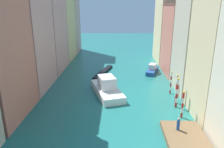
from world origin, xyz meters
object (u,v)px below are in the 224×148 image
(waterfront_dock, at_px, (187,142))
(mooring_pole_1, at_px, (177,92))
(vaporetto_white, at_px, (107,88))
(mooring_pole_3, at_px, (171,82))
(mooring_pole_2, at_px, (177,89))
(gondola_black, at_px, (103,72))
(mooring_pole_0, at_px, (183,104))
(motorboat_0, at_px, (152,70))
(person_on_dock, at_px, (178,124))

(waterfront_dock, bearing_deg, mooring_pole_1, 83.53)
(vaporetto_white, bearing_deg, mooring_pole_3, 3.31)
(mooring_pole_2, bearing_deg, gondola_black, 129.42)
(waterfront_dock, bearing_deg, mooring_pole_3, 84.54)
(mooring_pole_0, distance_m, gondola_black, 22.71)
(motorboat_0, bearing_deg, mooring_pole_0, -87.28)
(mooring_pole_3, xyz_separation_m, motorboat_0, (-1.31, 11.74, -1.30))
(gondola_black, bearing_deg, mooring_pole_0, -58.64)
(mooring_pole_1, bearing_deg, mooring_pole_0, -90.28)
(mooring_pole_1, bearing_deg, gondola_black, 126.02)
(waterfront_dock, distance_m, mooring_pole_1, 9.37)
(person_on_dock, distance_m, gondola_black, 25.56)
(mooring_pole_2, xyz_separation_m, mooring_pole_3, (0.02, 3.77, -0.35))
(mooring_pole_3, relative_size, motorboat_0, 0.63)
(mooring_pole_1, relative_size, vaporetto_white, 0.45)
(mooring_pole_3, bearing_deg, vaporetto_white, -176.69)
(mooring_pole_3, height_order, vaporetto_white, mooring_pole_3)
(vaporetto_white, distance_m, gondola_black, 11.71)
(mooring_pole_0, relative_size, motorboat_0, 0.61)
(mooring_pole_3, distance_m, motorboat_0, 11.88)
(waterfront_dock, distance_m, gondola_black, 27.52)
(mooring_pole_0, relative_size, mooring_pole_1, 0.84)
(waterfront_dock, distance_m, mooring_pole_3, 14.51)
(motorboat_0, bearing_deg, vaporetto_white, -127.31)
(vaporetto_white, relative_size, gondola_black, 0.99)
(person_on_dock, bearing_deg, gondola_black, 113.59)
(gondola_black, bearing_deg, person_on_dock, -66.41)
(mooring_pole_3, height_order, motorboat_0, mooring_pole_3)
(gondola_black, distance_m, motorboat_0, 10.87)
(mooring_pole_0, xyz_separation_m, mooring_pole_2, (0.33, 4.59, 0.39))
(person_on_dock, distance_m, mooring_pole_3, 12.59)
(mooring_pole_0, height_order, vaporetto_white, mooring_pole_0)
(person_on_dock, xyz_separation_m, vaporetto_white, (-8.80, 11.81, -0.29))
(waterfront_dock, xyz_separation_m, mooring_pole_3, (1.37, 14.35, 1.68))
(mooring_pole_1, bearing_deg, vaporetto_white, 155.95)
(waterfront_dock, distance_m, mooring_pole_0, 6.29)
(gondola_black, bearing_deg, mooring_pole_1, -53.98)
(person_on_dock, distance_m, mooring_pole_1, 7.41)
(mooring_pole_2, bearing_deg, mooring_pole_1, -102.08)
(mooring_pole_2, xyz_separation_m, vaporetto_white, (-10.70, 3.15, -1.31))
(mooring_pole_1, bearing_deg, mooring_pole_2, 77.92)
(mooring_pole_1, height_order, gondola_black, mooring_pole_1)
(mooring_pole_3, distance_m, vaporetto_white, 10.79)
(mooring_pole_0, bearing_deg, mooring_pole_3, 87.57)
(gondola_black, bearing_deg, waterfront_dock, -66.96)
(mooring_pole_3, relative_size, vaporetto_white, 0.38)
(mooring_pole_3, bearing_deg, mooring_pole_2, -90.34)
(person_on_dock, distance_m, mooring_pole_0, 4.40)
(mooring_pole_1, distance_m, mooring_pole_3, 5.28)
(gondola_black, bearing_deg, vaporetto_white, -83.03)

